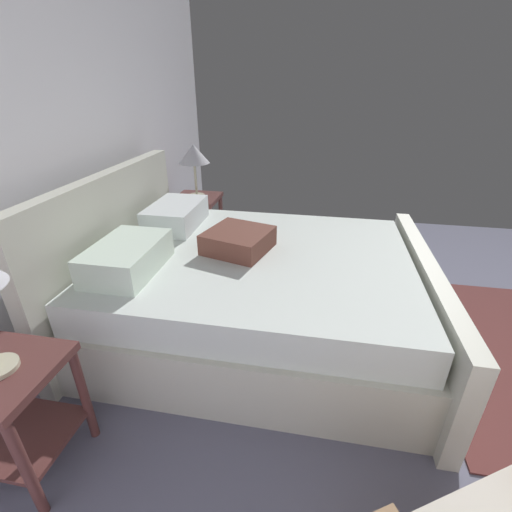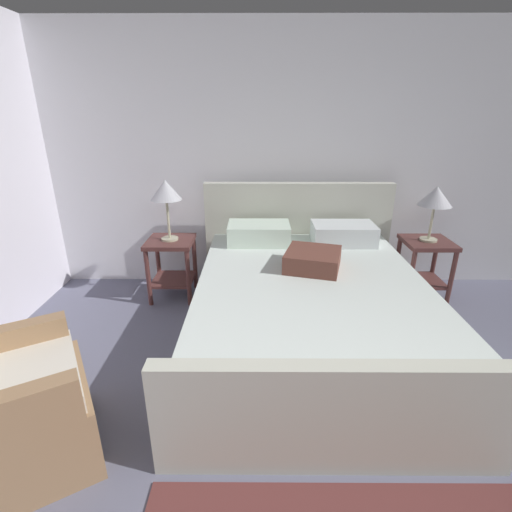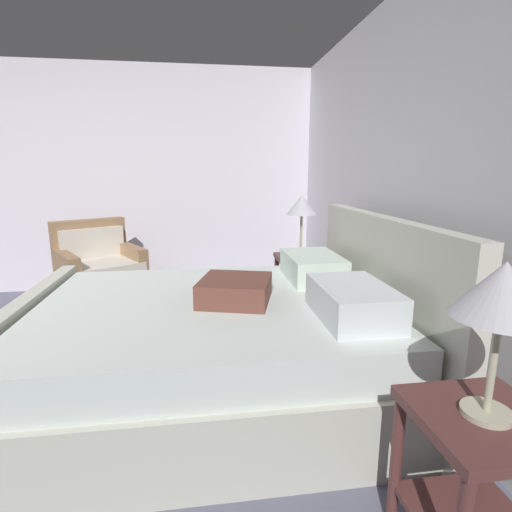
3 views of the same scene
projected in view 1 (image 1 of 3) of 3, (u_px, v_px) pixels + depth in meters
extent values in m
cube|color=white|center=(62.00, 147.00, 2.35)|extent=(5.12, 0.12, 2.55)
cube|color=beige|center=(259.00, 305.00, 2.59)|extent=(1.72, 2.06, 0.40)
cube|color=beige|center=(116.00, 249.00, 2.62)|extent=(1.83, 0.11, 1.11)
cube|color=beige|center=(419.00, 306.00, 2.36)|extent=(1.83, 0.11, 0.65)
cube|color=silver|center=(260.00, 268.00, 2.46)|extent=(1.64, 2.00, 0.22)
cube|color=silver|center=(127.00, 257.00, 2.15)|extent=(0.56, 0.36, 0.18)
cube|color=silver|center=(176.00, 215.00, 2.83)|extent=(0.56, 0.36, 0.18)
cube|color=brown|center=(238.00, 240.00, 2.43)|extent=(0.49, 0.49, 0.14)
cube|color=#552E2B|center=(197.00, 198.00, 3.66)|extent=(0.44, 0.44, 0.04)
cube|color=#552E2B|center=(200.00, 234.00, 3.83)|extent=(0.40, 0.40, 0.02)
cylinder|color=#552E2B|center=(211.00, 234.00, 3.59)|extent=(0.04, 0.04, 0.56)
cylinder|color=#552E2B|center=(221.00, 220.00, 3.93)|extent=(0.04, 0.04, 0.56)
cylinder|color=#552E2B|center=(176.00, 231.00, 3.65)|extent=(0.04, 0.04, 0.56)
cylinder|color=#552E2B|center=(188.00, 218.00, 3.99)|extent=(0.04, 0.04, 0.56)
cylinder|color=#B7B293|center=(197.00, 196.00, 3.64)|extent=(0.16, 0.16, 0.02)
cylinder|color=#B7B293|center=(196.00, 179.00, 3.57)|extent=(0.02, 0.02, 0.32)
cone|color=silver|center=(194.00, 154.00, 3.46)|extent=(0.30, 0.30, 0.18)
cube|color=#552E2B|center=(0.00, 373.00, 1.48)|extent=(0.44, 0.44, 0.04)
cube|color=#552E2B|center=(27.00, 437.00, 1.66)|extent=(0.40, 0.40, 0.02)
cylinder|color=#552E2B|center=(26.00, 470.00, 1.41)|extent=(0.04, 0.04, 0.56)
cylinder|color=#552E2B|center=(84.00, 396.00, 1.75)|extent=(0.04, 0.04, 0.56)
cylinder|color=#552E2B|center=(17.00, 385.00, 1.81)|extent=(0.04, 0.04, 0.56)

